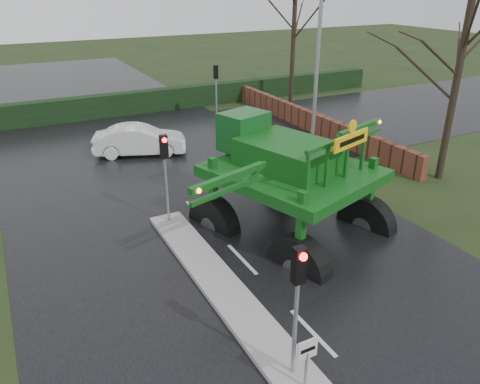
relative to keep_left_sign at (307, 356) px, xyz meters
name	(u,v)px	position (x,y,z in m)	size (l,w,h in m)	color
ground	(312,333)	(1.30, 1.50, -1.06)	(140.00, 140.00, 0.00)	black
road_main	(178,193)	(1.30, 11.50, -1.05)	(14.00, 80.00, 0.02)	black
road_cross	(139,152)	(1.30, 17.50, -1.05)	(80.00, 12.00, 0.02)	black
median_island	(219,284)	(0.00, 4.50, -0.97)	(1.20, 10.00, 0.16)	gray
hedge_row	(104,106)	(1.30, 25.50, -0.31)	(44.00, 0.90, 1.50)	black
brick_wall	(301,117)	(11.80, 17.50, -0.46)	(0.40, 20.00, 1.20)	#592D1E
keep_left_sign	(307,356)	(0.00, 0.00, 0.00)	(0.50, 0.07, 1.35)	gray
traffic_signal_near	(298,286)	(0.00, 0.49, 1.53)	(0.26, 0.33, 3.52)	gray
traffic_signal_mid	(165,160)	(0.00, 8.99, 1.53)	(0.26, 0.33, 3.52)	gray
traffic_signal_far	(216,80)	(7.80, 21.51, 1.53)	(0.26, 0.33, 3.52)	gray
street_light_right	(314,35)	(9.49, 13.50, 4.93)	(3.85, 0.30, 10.00)	gray
tree_right_near	(460,65)	(12.80, 7.50, 4.14)	(5.60, 5.60, 9.64)	black
tree_right_far	(295,11)	(14.30, 22.50, 5.44)	(7.00, 7.00, 12.05)	black
crop_sprayer	(296,190)	(2.62, 4.49, 1.63)	(9.77, 7.45, 5.69)	black
white_sedan	(141,154)	(1.30, 17.08, -1.06)	(1.66, 4.75, 1.56)	white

